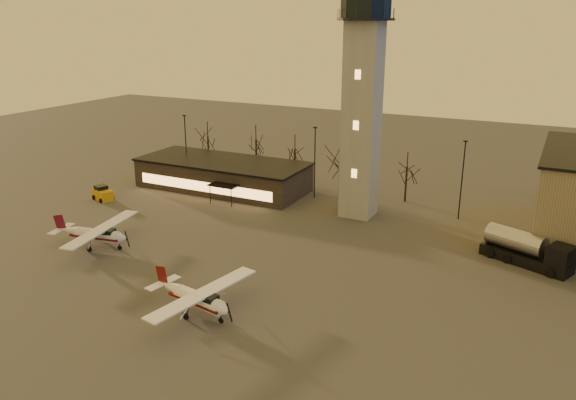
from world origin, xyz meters
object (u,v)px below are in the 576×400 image
(control_tower, at_px, (363,87))
(service_cart, at_px, (103,195))
(terminal, at_px, (223,175))
(cessna_rear, at_px, (100,238))
(fuel_truck, at_px, (526,252))
(cessna_front, at_px, (201,303))

(control_tower, distance_m, service_cart, 38.82)
(terminal, height_order, service_cart, terminal)
(cessna_rear, distance_m, fuel_truck, 45.64)
(control_tower, distance_m, terminal, 26.24)
(cessna_rear, distance_m, service_cart, 17.93)
(terminal, relative_size, fuel_truck, 2.70)
(control_tower, bearing_deg, service_cart, -163.26)
(service_cart, bearing_deg, control_tower, 35.85)
(control_tower, relative_size, cessna_front, 2.74)
(fuel_truck, distance_m, service_cart, 54.92)
(control_tower, bearing_deg, fuel_truck, -17.99)
(terminal, bearing_deg, cessna_front, -59.96)
(terminal, distance_m, fuel_truck, 43.63)
(control_tower, height_order, cessna_rear, control_tower)
(cessna_front, bearing_deg, service_cart, 157.20)
(cessna_rear, bearing_deg, terminal, 80.66)
(terminal, height_order, cessna_rear, terminal)
(control_tower, relative_size, service_cart, 9.16)
(cessna_front, xyz_separation_m, cessna_rear, (-18.63, 7.29, 0.04))
(cessna_rear, bearing_deg, cessna_front, -31.19)
(control_tower, height_order, cessna_front, control_tower)
(control_tower, bearing_deg, cessna_front, -95.88)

